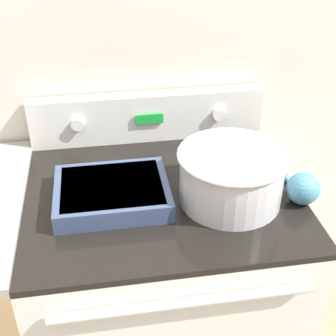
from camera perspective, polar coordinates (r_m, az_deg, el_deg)
name	(u,v)px	position (r m, az deg, el deg)	size (l,w,h in m)	color
kitchen_wall	(144,42)	(1.50, -2.95, 15.12)	(8.00, 0.05, 2.50)	beige
stove_range	(163,304)	(1.63, -0.62, -16.24)	(0.76, 0.68, 0.94)	silver
control_panel	(148,117)	(1.53, -2.45, 6.26)	(0.76, 0.07, 0.16)	silver
mixing_bowl	(231,174)	(1.25, 7.73, -0.73)	(0.29, 0.29, 0.15)	silver
casserole_dish	(112,192)	(1.27, -6.84, -2.89)	(0.30, 0.25, 0.05)	#38476B
ladle	(302,187)	(1.30, 15.99, -2.27)	(0.09, 0.31, 0.09)	teal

